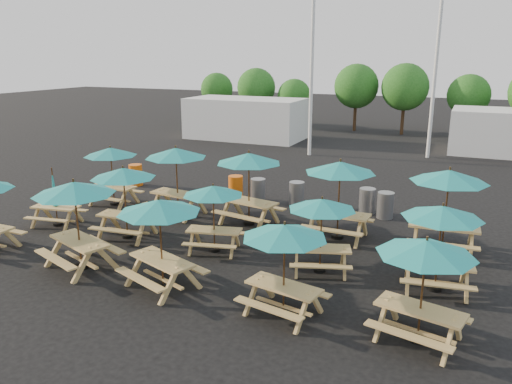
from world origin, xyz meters
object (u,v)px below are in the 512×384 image
at_px(picnic_unit_4, 123,177).
at_px(picnic_unit_9, 285,237).
at_px(picnic_unit_13, 442,217).
at_px(waste_bin_0, 136,175).
at_px(picnic_unit_2, 111,155).
at_px(picnic_unit_1, 55,202).
at_px(picnic_unit_5, 176,157).
at_px(picnic_unit_14, 449,181).
at_px(picnic_unit_7, 213,194).
at_px(waste_bin_2, 258,190).
at_px(waste_bin_3, 297,194).
at_px(picnic_unit_6, 159,211).
at_px(waste_bin_1, 236,187).
at_px(waste_bin_4, 367,201).
at_px(waste_bin_5, 385,205).
at_px(picnic_unit_10, 322,209).
at_px(picnic_unit_12, 426,254).
at_px(picnic_unit_3, 75,193).
at_px(picnic_unit_8, 249,163).
at_px(picnic_unit_11, 340,172).

relative_size(picnic_unit_4, picnic_unit_9, 1.03).
height_order(picnic_unit_4, picnic_unit_13, picnic_unit_4).
bearing_deg(waste_bin_0, picnic_unit_2, -69.49).
height_order(picnic_unit_1, picnic_unit_13, picnic_unit_13).
xyz_separation_m(picnic_unit_4, waste_bin_0, (-3.85, 5.65, -1.53)).
relative_size(picnic_unit_5, picnic_unit_9, 1.12).
bearing_deg(picnic_unit_14, picnic_unit_7, -159.95).
distance_m(picnic_unit_14, waste_bin_2, 7.83).
bearing_deg(waste_bin_0, picnic_unit_13, -22.82).
relative_size(waste_bin_2, waste_bin_3, 1.00).
bearing_deg(picnic_unit_2, picnic_unit_13, -11.30).
height_order(picnic_unit_6, waste_bin_1, picnic_unit_6).
distance_m(waste_bin_4, waste_bin_5, 0.77).
distance_m(picnic_unit_10, picnic_unit_12, 3.81).
bearing_deg(waste_bin_1, picnic_unit_3, -96.57).
bearing_deg(waste_bin_1, picnic_unit_4, -102.94).
bearing_deg(waste_bin_0, waste_bin_4, 0.13).
bearing_deg(waste_bin_3, picnic_unit_7, -97.72).
bearing_deg(picnic_unit_5, picnic_unit_12, -23.82).
xyz_separation_m(picnic_unit_13, waste_bin_3, (-5.59, 5.51, -1.45)).
bearing_deg(picnic_unit_7, picnic_unit_9, -53.63).
bearing_deg(picnic_unit_8, picnic_unit_11, 8.34).
bearing_deg(picnic_unit_1, picnic_unit_4, -9.72).
xyz_separation_m(picnic_unit_12, picnic_unit_13, (0.13, 2.61, -0.01)).
distance_m(picnic_unit_1, waste_bin_4, 11.16).
xyz_separation_m(picnic_unit_2, picnic_unit_4, (2.78, -2.78, 0.02)).
distance_m(picnic_unit_6, waste_bin_3, 8.33).
xyz_separation_m(picnic_unit_13, waste_bin_5, (-2.15, 5.34, -1.45)).
relative_size(picnic_unit_5, picnic_unit_6, 0.96).
xyz_separation_m(picnic_unit_4, picnic_unit_8, (3.09, 2.78, 0.19)).
distance_m(picnic_unit_3, picnic_unit_14, 10.53).
height_order(picnic_unit_14, waste_bin_0, picnic_unit_14).
bearing_deg(waste_bin_0, waste_bin_2, -2.25).
xyz_separation_m(picnic_unit_11, waste_bin_0, (-10.12, 2.98, -1.72)).
height_order(picnic_unit_3, waste_bin_4, picnic_unit_3).
xyz_separation_m(picnic_unit_8, picnic_unit_14, (6.38, -0.01, -0.00)).
distance_m(waste_bin_1, waste_bin_2, 1.04).
distance_m(picnic_unit_1, picnic_unit_6, 6.74).
xyz_separation_m(picnic_unit_1, picnic_unit_6, (6.10, -2.60, 1.19)).
bearing_deg(picnic_unit_6, waste_bin_1, 122.82).
bearing_deg(picnic_unit_12, picnic_unit_13, 100.01).
height_order(waste_bin_1, waste_bin_2, same).
height_order(picnic_unit_11, picnic_unit_14, same).
distance_m(waste_bin_1, waste_bin_5, 6.07).
xyz_separation_m(waste_bin_2, waste_bin_3, (1.59, 0.14, 0.00)).
distance_m(picnic_unit_4, picnic_unit_8, 4.16).
xyz_separation_m(picnic_unit_5, waste_bin_1, (1.01, 2.82, -1.72)).
xyz_separation_m(waste_bin_1, waste_bin_5, (6.07, -0.11, 0.00)).
bearing_deg(waste_bin_1, picnic_unit_7, -70.70).
height_order(picnic_unit_11, picnic_unit_13, picnic_unit_11).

